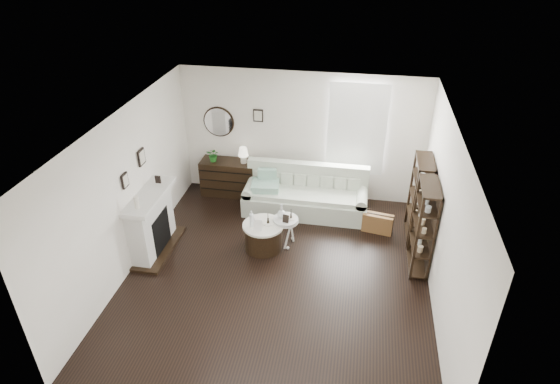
% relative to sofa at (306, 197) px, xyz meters
% --- Properties ---
extents(room, '(5.50, 5.50, 5.50)m').
position_rel_sofa_xyz_m(room, '(0.54, 0.62, 1.28)').
color(room, black).
rests_on(room, ground).
extents(fireplace, '(0.50, 1.40, 1.84)m').
position_rel_sofa_xyz_m(fireplace, '(-2.51, -1.78, 0.22)').
color(fireplace, silver).
rests_on(fireplace, ground).
extents(shelf_unit_far, '(0.30, 0.80, 1.60)m').
position_rel_sofa_xyz_m(shelf_unit_far, '(2.13, -0.53, 0.48)').
color(shelf_unit_far, black).
rests_on(shelf_unit_far, ground).
extents(shelf_unit_near, '(0.30, 0.80, 1.60)m').
position_rel_sofa_xyz_m(shelf_unit_near, '(2.13, -1.43, 0.48)').
color(shelf_unit_near, black).
rests_on(shelf_unit_near, ground).
extents(sofa, '(2.47, 0.86, 0.96)m').
position_rel_sofa_xyz_m(sofa, '(0.00, 0.00, 0.00)').
color(sofa, beige).
rests_on(sofa, ground).
extents(quilt, '(0.60, 0.52, 0.14)m').
position_rel_sofa_xyz_m(quilt, '(-0.81, -0.12, 0.25)').
color(quilt, '#299974').
rests_on(quilt, sofa).
extents(suitcase, '(0.59, 0.28, 0.38)m').
position_rel_sofa_xyz_m(suitcase, '(1.46, -0.51, -0.13)').
color(suitcase, olive).
rests_on(suitcase, ground).
extents(dresser, '(1.17, 0.50, 0.78)m').
position_rel_sofa_xyz_m(dresser, '(-1.72, 0.39, 0.07)').
color(dresser, black).
rests_on(dresser, ground).
extents(table_lamp, '(0.29, 0.29, 0.35)m').
position_rel_sofa_xyz_m(table_lamp, '(-1.38, 0.39, 0.63)').
color(table_lamp, '#EEE4C8').
rests_on(table_lamp, dresser).
extents(potted_plant, '(0.29, 0.26, 0.30)m').
position_rel_sofa_xyz_m(potted_plant, '(-2.01, 0.35, 0.61)').
color(potted_plant, '#1C621C').
rests_on(potted_plant, dresser).
extents(drum_table, '(0.74, 0.74, 0.51)m').
position_rel_sofa_xyz_m(drum_table, '(-0.58, -1.40, -0.06)').
color(drum_table, black).
rests_on(drum_table, ground).
extents(pedestal_table, '(0.46, 0.46, 0.56)m').
position_rel_sofa_xyz_m(pedestal_table, '(-0.21, -1.21, 0.19)').
color(pedestal_table, white).
rests_on(pedestal_table, ground).
extents(eiffel_drum, '(0.14, 0.14, 0.19)m').
position_rel_sofa_xyz_m(eiffel_drum, '(-0.50, -1.35, 0.29)').
color(eiffel_drum, black).
rests_on(eiffel_drum, drum_table).
extents(bottle_drum, '(0.07, 0.07, 0.31)m').
position_rel_sofa_xyz_m(bottle_drum, '(-0.77, -1.48, 0.35)').
color(bottle_drum, silver).
rests_on(bottle_drum, drum_table).
extents(card_frame_drum, '(0.16, 0.07, 0.21)m').
position_rel_sofa_xyz_m(card_frame_drum, '(-0.64, -1.58, 0.30)').
color(card_frame_drum, white).
rests_on(card_frame_drum, drum_table).
extents(eiffel_ped, '(0.11, 0.11, 0.17)m').
position_rel_sofa_xyz_m(eiffel_ped, '(-0.12, -1.18, 0.32)').
color(eiffel_ped, black).
rests_on(eiffel_ped, pedestal_table).
extents(flask_ped, '(0.15, 0.15, 0.28)m').
position_rel_sofa_xyz_m(flask_ped, '(-0.29, -1.19, 0.38)').
color(flask_ped, silver).
rests_on(flask_ped, pedestal_table).
extents(card_frame_ped, '(0.12, 0.07, 0.15)m').
position_rel_sofa_xyz_m(card_frame_ped, '(-0.19, -1.33, 0.31)').
color(card_frame_ped, black).
rests_on(card_frame_ped, pedestal_table).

